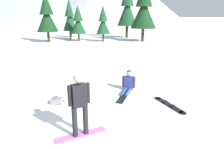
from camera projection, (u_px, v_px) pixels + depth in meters
ground_plane at (109, 133)px, 6.01m from camera, size 800.00×800.00×0.00m
snowboarder_foreground at (79, 104)px, 5.61m from camera, size 1.45×1.01×1.84m
snowboarder_midground at (128, 84)px, 9.22m from camera, size 0.85×1.81×0.96m
loose_snowboard_near_left at (169, 105)px, 7.84m from camera, size 1.06×1.67×0.09m
backpack_grey at (57, 101)px, 7.95m from camera, size 0.54×0.36×0.28m
pine_tree_short at (71, 21)px, 32.09m from camera, size 1.61×1.61×4.45m
pine_tree_leaning at (127, 7)px, 30.43m from camera, size 2.98×2.98×8.32m
pine_tree_slender at (144, 8)px, 26.04m from camera, size 3.33×3.33×7.80m
pine_tree_tall at (47, 16)px, 25.63m from camera, size 2.67×2.67×6.07m
pine_tree_broad at (78, 22)px, 26.81m from camera, size 2.00×2.00×4.63m
pine_tree_twin at (70, 17)px, 28.81m from camera, size 1.96×1.96×5.63m
pine_tree_young at (103, 22)px, 26.37m from camera, size 1.83×1.83×4.59m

